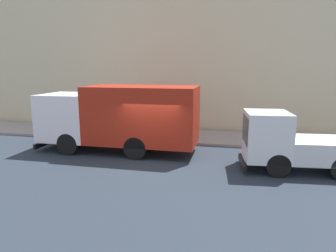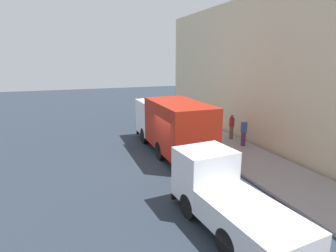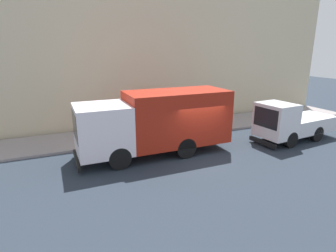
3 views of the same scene
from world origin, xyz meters
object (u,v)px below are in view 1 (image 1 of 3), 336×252
small_flatbed_truck (299,144)px  traffic_cone_orange (82,130)px  large_utility_truck (120,116)px  pedestrian_walking (138,115)px  pedestrian_standing (161,117)px

small_flatbed_truck → traffic_cone_orange: bearing=67.8°
large_utility_truck → small_flatbed_truck: large_utility_truck is taller
large_utility_truck → pedestrian_walking: (4.62, 0.62, -0.72)m
large_utility_truck → small_flatbed_truck: bearing=-98.2°
large_utility_truck → pedestrian_standing: bearing=-11.8°
pedestrian_standing → traffic_cone_orange: 4.81m
traffic_cone_orange → small_flatbed_truck: bearing=-107.2°
large_utility_truck → traffic_cone_orange: large_utility_truck is taller
large_utility_truck → small_flatbed_truck: size_ratio=1.42×
pedestrian_walking → pedestrian_standing: pedestrian_standing is taller
small_flatbed_truck → large_utility_truck: bearing=76.8°
large_utility_truck → pedestrian_walking: 4.72m
small_flatbed_truck → pedestrian_standing: (5.62, 6.91, -0.05)m
large_utility_truck → traffic_cone_orange: size_ratio=12.07×
pedestrian_walking → traffic_cone_orange: size_ratio=2.65×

